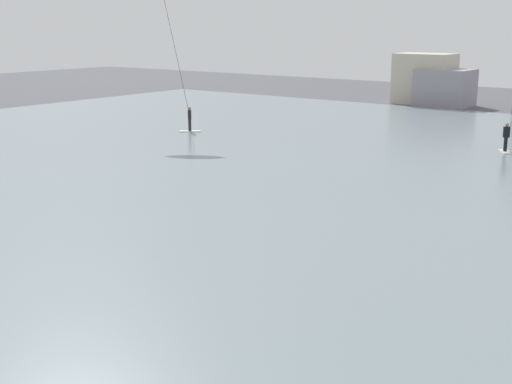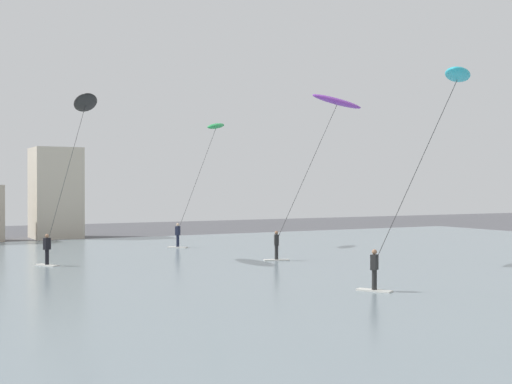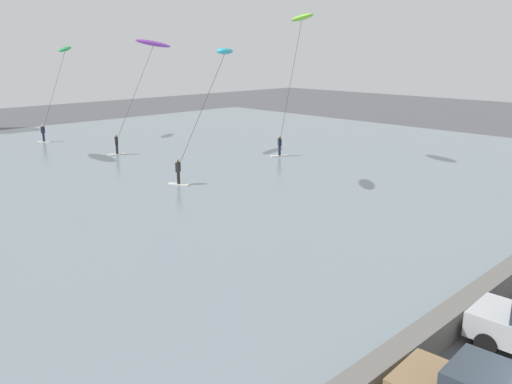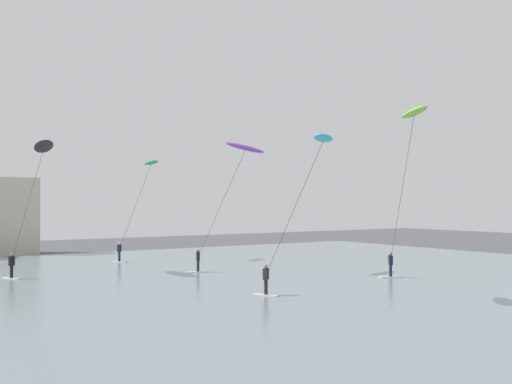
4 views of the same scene
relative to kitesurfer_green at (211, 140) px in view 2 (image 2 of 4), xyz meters
The scene contains 5 objects.
water_bay 20.71m from the kitesurfer_green, 125.27° to the right, with size 84.00×52.00×0.10m, color gray.
kitesurfer_green is the anchor object (origin of this frame).
kitesurfer_cyan 24.78m from the kitesurfer_green, 94.32° to the right, with size 3.39×4.88×8.40m.
kitesurfer_purple 12.63m from the kitesurfer_green, 83.01° to the right, with size 5.29×3.47×9.29m.
kitesurfer_black 11.58m from the kitesurfer_green, 153.02° to the right, with size 4.11×4.78×9.30m.
Camera 2 is at (-9.02, 2.74, 4.21)m, focal length 48.41 mm.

